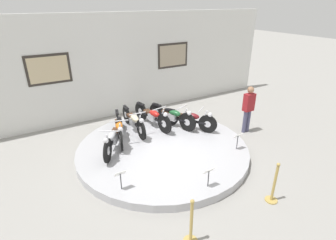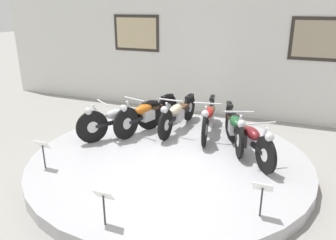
{
  "view_description": "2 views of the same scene",
  "coord_description": "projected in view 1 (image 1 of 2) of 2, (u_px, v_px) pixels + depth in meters",
  "views": [
    {
      "loc": [
        -3.28,
        -5.98,
        4.2
      ],
      "look_at": [
        0.2,
        0.02,
        1.01
      ],
      "focal_mm": 28.0,
      "sensor_mm": 36.0,
      "label": 1
    },
    {
      "loc": [
        2.05,
        -5.09,
        2.83
      ],
      "look_at": [
        -0.07,
        0.08,
        0.88
      ],
      "focal_mm": 35.0,
      "sensor_mm": 36.0,
      "label": 2
    }
  ],
  "objects": [
    {
      "name": "info_placard_front_centre",
      "position": [
        209.0,
        173.0,
        5.99
      ],
      "size": [
        0.26,
        0.11,
        0.51
      ],
      "color": "#333338",
      "rests_on": "display_platform"
    },
    {
      "name": "ground_plane",
      "position": [
        163.0,
        152.0,
        7.95
      ],
      "size": [
        60.0,
        60.0,
        0.0
      ],
      "primitive_type": "plane",
      "color": "gray"
    },
    {
      "name": "stanchion_post_right_of_entry",
      "position": [
        273.0,
        189.0,
        5.87
      ],
      "size": [
        0.28,
        0.28,
        1.02
      ],
      "color": "tan",
      "rests_on": "ground_plane"
    },
    {
      "name": "back_wall",
      "position": [
        117.0,
        66.0,
        9.91
      ],
      "size": [
        14.0,
        0.22,
        3.83
      ],
      "color": "silver",
      "rests_on": "ground_plane"
    },
    {
      "name": "motorcycle_cream",
      "position": [
        134.0,
        120.0,
        8.57
      ],
      "size": [
        0.54,
        1.99,
        0.8
      ],
      "color": "black",
      "rests_on": "display_platform"
    },
    {
      "name": "info_placard_front_right",
      "position": [
        238.0,
        138.0,
        7.53
      ],
      "size": [
        0.26,
        0.11,
        0.51
      ],
      "color": "#333338",
      "rests_on": "display_platform"
    },
    {
      "name": "motorcycle_maroon",
      "position": [
        189.0,
        119.0,
        8.72
      ],
      "size": [
        1.18,
        1.65,
        0.79
      ],
      "color": "black",
      "rests_on": "display_platform"
    },
    {
      "name": "motorcycle_red",
      "position": [
        153.0,
        116.0,
        8.89
      ],
      "size": [
        0.54,
        2.0,
        0.81
      ],
      "color": "black",
      "rests_on": "display_platform"
    },
    {
      "name": "motorcycle_orange",
      "position": [
        119.0,
        128.0,
        8.06
      ],
      "size": [
        0.69,
        1.96,
        0.81
      ],
      "color": "black",
      "rests_on": "display_platform"
    },
    {
      "name": "motorcycle_green",
      "position": [
        172.0,
        115.0,
        8.94
      ],
      "size": [
        0.77,
        1.89,
        0.8
      ],
      "color": "black",
      "rests_on": "display_platform"
    },
    {
      "name": "display_platform",
      "position": [
        163.0,
        149.0,
        7.9
      ],
      "size": [
        5.06,
        5.06,
        0.22
      ],
      "primitive_type": "cylinder",
      "color": "#ADADB2",
      "rests_on": "ground_plane"
    },
    {
      "name": "info_placard_front_left",
      "position": [
        120.0,
        176.0,
        5.9
      ],
      "size": [
        0.26,
        0.11,
        0.51
      ],
      "color": "#333338",
      "rests_on": "display_platform"
    },
    {
      "name": "visitor_standing",
      "position": [
        248.0,
        107.0,
        8.79
      ],
      "size": [
        0.36,
        0.22,
        1.64
      ],
      "color": "#4C4C6B",
      "rests_on": "ground_plane"
    },
    {
      "name": "stanchion_post_left_of_entry",
      "position": [
        191.0,
        228.0,
        4.85
      ],
      "size": [
        0.28,
        0.28,
        1.02
      ],
      "color": "tan",
      "rests_on": "ground_plane"
    },
    {
      "name": "motorcycle_silver",
      "position": [
        113.0,
        137.0,
        7.5
      ],
      "size": [
        1.16,
        1.71,
        0.81
      ],
      "color": "black",
      "rests_on": "display_platform"
    }
  ]
}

